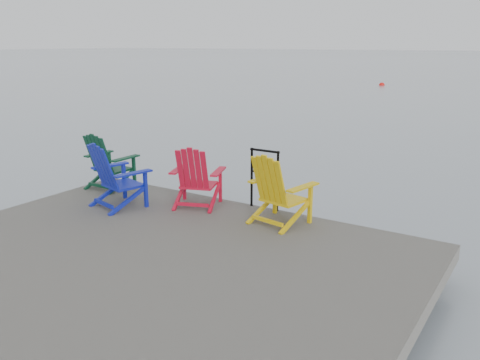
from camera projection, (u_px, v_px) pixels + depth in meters
The scene contains 8 objects.
ground at pixel (140, 302), 5.87m from camera, with size 400.00×400.00×0.00m, color gray.
dock at pixel (138, 275), 5.78m from camera, with size 6.00×5.00×1.40m.
handrail at pixel (265, 173), 7.46m from camera, with size 0.48×0.04×0.90m.
chair_green at pixel (107, 161), 8.53m from camera, with size 0.76×0.70×0.95m.
chair_blue at pixel (115, 175), 7.55m from camera, with size 0.91×0.86×0.98m.
chair_red at pixel (196, 176), 7.57m from camera, with size 0.89×0.85×0.93m.
chair_yellow at pixel (278, 189), 6.84m from camera, with size 0.87×0.82×0.98m.
buoy_b at pixel (382, 85), 35.42m from camera, with size 0.40×0.40×0.40m, color red.
Camera 1 is at (3.82, -3.84, 2.90)m, focal length 38.00 mm.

